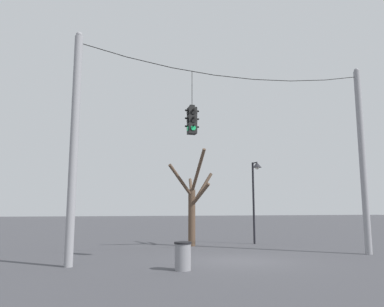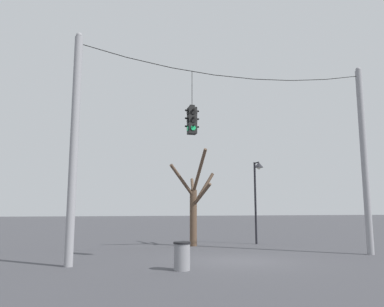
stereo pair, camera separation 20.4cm
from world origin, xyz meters
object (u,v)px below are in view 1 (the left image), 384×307
Objects in this scene: utility_pole_right at (362,158)px; trash_bin at (183,256)px; bare_tree at (193,203)px; traffic_light_near_right_pole at (192,120)px; utility_pole_left at (74,144)px; street_lamp at (256,181)px.

trash_bin is at bearing -168.45° from utility_pole_right.
bare_tree is 8.33m from trash_bin.
utility_pole_left is at bearing 180.00° from traffic_light_near_right_pole.
traffic_light_near_right_pole is at bearing 64.68° from trash_bin.
utility_pole_left is 1.00× the size of utility_pole_right.
trash_bin is at bearing -27.28° from utility_pole_left.
utility_pole_left is 3.30× the size of traffic_light_near_right_pole.
traffic_light_near_right_pole reaches higher than street_lamp.
street_lamp is at bearing -0.58° from bare_tree.
traffic_light_near_right_pole is at bearing -107.30° from bare_tree.
utility_pole_right is 9.46× the size of trash_bin.
bare_tree is 5.63× the size of trash_bin.
utility_pole_right is (12.75, 0.00, 0.00)m from utility_pole_left.
trash_bin is at bearing -115.32° from traffic_light_near_right_pole.
street_lamp is at bearing 45.61° from traffic_light_near_right_pole.
utility_pole_right reaches higher than street_lamp.
utility_pole_right reaches higher than traffic_light_near_right_pole.
traffic_light_near_right_pole is 0.55× the size of street_lamp.
utility_pole_left is 4.66m from traffic_light_near_right_pole.
street_lamp is (-2.61, 5.76, -0.68)m from utility_pole_right.
traffic_light_near_right_pole is at bearing -0.00° from utility_pole_left.
utility_pole_right is 1.83× the size of street_lamp.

